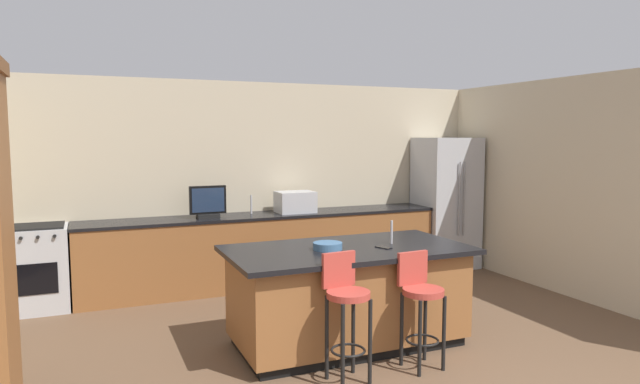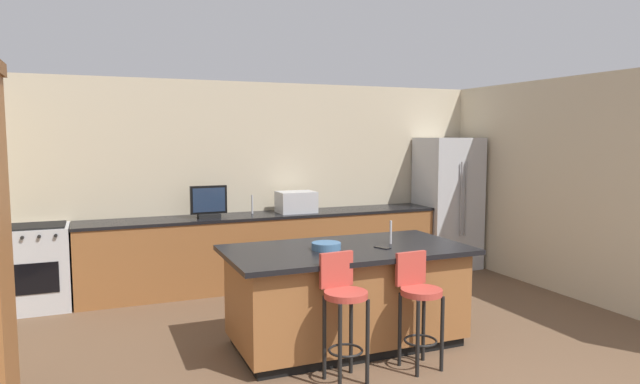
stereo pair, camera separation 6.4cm
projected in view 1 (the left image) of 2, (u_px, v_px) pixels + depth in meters
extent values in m
cube|color=beige|center=(261.00, 182.00, 7.42)|extent=(6.77, 0.12, 2.62)
cube|color=beige|center=(587.00, 189.00, 6.43)|extent=(0.12, 5.26, 2.62)
cube|color=brown|center=(267.00, 251.00, 7.14)|extent=(4.59, 0.60, 0.89)
cube|color=black|center=(267.00, 215.00, 7.09)|extent=(4.61, 0.62, 0.04)
cube|color=black|center=(347.00, 339.00, 5.14)|extent=(1.96, 0.92, 0.09)
cube|color=brown|center=(347.00, 294.00, 5.10)|extent=(2.04, 1.00, 0.77)
cube|color=black|center=(348.00, 250.00, 5.06)|extent=(2.20, 1.16, 0.04)
cube|color=#B7BABF|center=(446.00, 203.00, 8.10)|extent=(0.81, 0.69, 1.89)
cylinder|color=gray|center=(460.00, 199.00, 7.74)|extent=(0.02, 0.02, 1.04)
cylinder|color=gray|center=(464.00, 199.00, 7.77)|extent=(0.02, 0.02, 1.04)
cube|color=#B7BABF|center=(34.00, 269.00, 6.10)|extent=(0.72, 0.60, 0.92)
cube|color=black|center=(32.00, 280.00, 5.83)|extent=(0.50, 0.01, 0.33)
cube|color=black|center=(32.00, 226.00, 6.05)|extent=(0.65, 0.50, 0.02)
cylinder|color=black|center=(3.00, 239.00, 5.68)|extent=(0.04, 0.03, 0.04)
cylinder|color=black|center=(21.00, 238.00, 5.74)|extent=(0.04, 0.03, 0.04)
cylinder|color=black|center=(38.00, 237.00, 5.80)|extent=(0.04, 0.03, 0.04)
cylinder|color=black|center=(55.00, 236.00, 5.86)|extent=(0.04, 0.03, 0.04)
cube|color=#B7BABF|center=(295.00, 202.00, 7.23)|extent=(0.48, 0.36, 0.27)
cube|color=black|center=(208.00, 216.00, 6.75)|extent=(0.27, 0.16, 0.05)
cube|color=black|center=(208.00, 200.00, 6.73)|extent=(0.44, 0.05, 0.34)
cube|color=#1E2D47|center=(208.00, 200.00, 6.70)|extent=(0.39, 0.01, 0.29)
cylinder|color=#B2B2B7|center=(251.00, 204.00, 7.10)|extent=(0.02, 0.02, 0.24)
cylinder|color=#B2B2B7|center=(392.00, 232.00, 5.22)|extent=(0.02, 0.02, 0.22)
cylinder|color=#B23D33|center=(348.00, 294.00, 4.29)|extent=(0.34, 0.34, 0.05)
cube|color=#B23D33|center=(339.00, 269.00, 4.40)|extent=(0.29, 0.06, 0.28)
cylinder|color=black|center=(343.00, 348.00, 4.16)|extent=(0.03, 0.03, 0.67)
cylinder|color=black|center=(370.00, 342.00, 4.27)|extent=(0.03, 0.03, 0.67)
cylinder|color=black|center=(327.00, 338.00, 4.37)|extent=(0.03, 0.03, 0.67)
cylinder|color=black|center=(353.00, 332.00, 4.49)|extent=(0.03, 0.03, 0.67)
torus|color=black|center=(348.00, 350.00, 4.33)|extent=(0.28, 0.28, 0.02)
cylinder|color=#B23D33|center=(423.00, 292.00, 4.55)|extent=(0.34, 0.34, 0.05)
cube|color=#B23D33|center=(412.00, 268.00, 4.67)|extent=(0.29, 0.06, 0.28)
cylinder|color=black|center=(420.00, 339.00, 4.42)|extent=(0.03, 0.03, 0.62)
cylinder|color=black|center=(444.00, 334.00, 4.53)|extent=(0.03, 0.03, 0.62)
cylinder|color=black|center=(402.00, 329.00, 4.64)|extent=(0.03, 0.03, 0.62)
cylinder|color=black|center=(425.00, 325.00, 4.75)|extent=(0.03, 0.03, 0.62)
torus|color=black|center=(422.00, 340.00, 4.59)|extent=(0.28, 0.28, 0.02)
cylinder|color=#3F668C|center=(328.00, 246.00, 4.95)|extent=(0.26, 0.26, 0.06)
cube|color=black|center=(384.00, 247.00, 5.03)|extent=(0.12, 0.17, 0.01)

